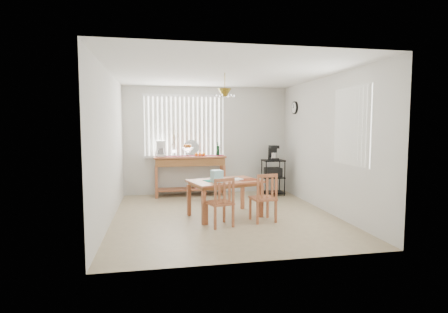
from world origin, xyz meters
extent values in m
cube|color=tan|center=(0.00, 0.00, -0.01)|extent=(4.00, 4.50, 0.01)
cube|color=silver|center=(0.00, 2.30, 1.30)|extent=(4.00, 0.10, 2.60)
cube|color=silver|center=(0.00, -2.30, 1.30)|extent=(4.00, 0.10, 2.60)
cube|color=silver|center=(-2.05, 0.00, 1.30)|extent=(0.10, 4.50, 2.60)
cube|color=silver|center=(2.05, 0.00, 1.30)|extent=(0.10, 4.50, 2.60)
cube|color=white|center=(0.00, 0.00, 2.65)|extent=(4.00, 4.50, 0.10)
cube|color=white|center=(-0.55, 2.25, 1.65)|extent=(1.90, 0.01, 1.40)
cube|color=white|center=(-1.45, 2.23, 1.65)|extent=(0.07, 0.03, 1.40)
cube|color=white|center=(-1.34, 2.23, 1.65)|extent=(0.07, 0.03, 1.40)
cube|color=white|center=(-1.24, 2.23, 1.65)|extent=(0.07, 0.03, 1.40)
cube|color=white|center=(-1.13, 2.23, 1.65)|extent=(0.07, 0.03, 1.40)
cube|color=white|center=(-1.03, 2.23, 1.65)|extent=(0.07, 0.03, 1.40)
cube|color=white|center=(-0.92, 2.23, 1.65)|extent=(0.07, 0.03, 1.40)
cube|color=white|center=(-0.81, 2.23, 1.65)|extent=(0.07, 0.03, 1.40)
cube|color=white|center=(-0.71, 2.23, 1.65)|extent=(0.07, 0.03, 1.40)
cube|color=white|center=(-0.60, 2.23, 1.65)|extent=(0.07, 0.03, 1.40)
cube|color=white|center=(-0.50, 2.23, 1.65)|extent=(0.07, 0.03, 1.40)
cube|color=white|center=(-0.39, 2.23, 1.65)|extent=(0.07, 0.03, 1.40)
cube|color=white|center=(-0.29, 2.23, 1.65)|extent=(0.07, 0.03, 1.40)
cube|color=white|center=(-0.18, 2.23, 1.65)|extent=(0.07, 0.03, 1.40)
cube|color=white|center=(-0.08, 2.23, 1.65)|extent=(0.07, 0.03, 1.40)
cube|color=white|center=(0.03, 2.23, 1.65)|extent=(0.07, 0.03, 1.40)
cube|color=white|center=(0.14, 2.23, 1.65)|extent=(0.07, 0.03, 1.40)
cube|color=white|center=(0.24, 2.23, 1.65)|extent=(0.07, 0.03, 1.40)
cube|color=white|center=(0.35, 2.23, 1.65)|extent=(0.07, 0.03, 1.40)
cube|color=white|center=(-0.55, 2.22, 0.92)|extent=(1.98, 0.06, 0.06)
cube|color=white|center=(-0.55, 2.22, 2.38)|extent=(1.98, 0.06, 0.06)
cube|color=white|center=(2.00, -0.90, 1.65)|extent=(0.01, 1.10, 1.30)
cube|color=white|center=(1.99, -1.40, 1.65)|extent=(0.03, 0.07, 1.30)
cube|color=white|center=(1.99, -1.29, 1.65)|extent=(0.03, 0.07, 1.30)
cube|color=white|center=(1.99, -1.18, 1.65)|extent=(0.03, 0.07, 1.30)
cube|color=white|center=(1.99, -1.07, 1.65)|extent=(0.03, 0.07, 1.30)
cube|color=white|center=(1.99, -0.96, 1.65)|extent=(0.03, 0.07, 1.30)
cube|color=white|center=(1.99, -0.85, 1.65)|extent=(0.03, 0.07, 1.30)
cube|color=white|center=(1.99, -0.74, 1.65)|extent=(0.03, 0.07, 1.30)
cube|color=white|center=(1.99, -0.63, 1.65)|extent=(0.03, 0.07, 1.30)
cube|color=white|center=(1.99, -0.52, 1.65)|extent=(0.03, 0.07, 1.30)
cube|color=white|center=(1.99, -0.41, 1.65)|extent=(0.03, 0.07, 1.30)
cylinder|color=black|center=(1.98, 1.55, 2.08)|extent=(0.04, 0.30, 0.30)
cylinder|color=white|center=(1.95, 1.55, 2.08)|extent=(0.01, 0.25, 0.25)
cylinder|color=olive|center=(0.00, -0.04, 2.43)|extent=(0.01, 0.01, 0.34)
cone|color=olive|center=(0.00, -0.04, 2.25)|extent=(0.24, 0.24, 0.14)
sphere|color=white|center=(0.16, -0.04, 2.19)|extent=(0.05, 0.05, 0.05)
sphere|color=white|center=(0.08, 0.09, 2.19)|extent=(0.05, 0.05, 0.05)
sphere|color=white|center=(-0.08, 0.09, 2.19)|extent=(0.05, 0.05, 0.05)
sphere|color=white|center=(-0.16, -0.04, 2.19)|extent=(0.05, 0.05, 0.05)
sphere|color=white|center=(-0.08, -0.18, 2.19)|extent=(0.05, 0.05, 0.05)
sphere|color=white|center=(0.08, -0.18, 2.19)|extent=(0.05, 0.05, 0.05)
cube|color=#A75C38|center=(-0.45, 1.99, 0.92)|extent=(1.68, 0.47, 0.04)
cube|color=brown|center=(-0.45, 1.99, 0.81)|extent=(1.62, 0.43, 0.17)
cube|color=#A75C38|center=(-1.24, 1.81, 0.36)|extent=(0.06, 0.06, 0.72)
cube|color=#A75C38|center=(0.34, 1.81, 0.36)|extent=(0.06, 0.06, 0.72)
cube|color=#A75C38|center=(-1.24, 2.18, 0.36)|extent=(0.06, 0.06, 0.72)
cube|color=#A75C38|center=(0.34, 2.18, 0.36)|extent=(0.06, 0.06, 0.72)
cube|color=#A75C38|center=(-0.45, 1.99, 0.16)|extent=(1.55, 0.41, 0.03)
cube|color=red|center=(-0.19, 1.99, 0.23)|extent=(0.32, 0.23, 0.11)
cube|color=maroon|center=(-0.45, 1.99, 0.95)|extent=(1.60, 0.26, 0.01)
cube|color=white|center=(-1.12, 1.99, 0.97)|extent=(0.21, 0.25, 0.05)
cube|color=white|center=(-1.12, 2.08, 1.10)|extent=(0.21, 0.08, 0.32)
cube|color=white|center=(-1.12, 1.97, 1.28)|extent=(0.21, 0.23, 0.07)
cylinder|color=white|center=(-1.12, 1.96, 1.07)|extent=(0.14, 0.14, 0.14)
cylinder|color=white|center=(-0.50, 1.97, 1.00)|extent=(0.05, 0.05, 0.11)
cone|color=white|center=(-0.50, 1.97, 1.10)|extent=(0.27, 0.27, 0.09)
sphere|color=#A92A16|center=(-0.45, 1.97, 1.19)|extent=(0.08, 0.08, 0.08)
sphere|color=#A92A16|center=(-0.48, 2.02, 1.19)|extent=(0.08, 0.08, 0.08)
sphere|color=#A92A16|center=(-0.53, 2.02, 1.19)|extent=(0.08, 0.08, 0.08)
sphere|color=#A92A16|center=(-0.55, 1.97, 1.19)|extent=(0.08, 0.08, 0.08)
sphere|color=#A92A16|center=(-0.53, 1.93, 1.19)|extent=(0.08, 0.08, 0.08)
sphere|color=#A92A16|center=(-0.48, 1.93, 1.19)|extent=(0.08, 0.08, 0.08)
sphere|color=orange|center=(-0.30, 1.91, 0.99)|extent=(0.08, 0.08, 0.08)
sphere|color=orange|center=(-0.22, 1.91, 0.99)|extent=(0.08, 0.08, 0.08)
sphere|color=orange|center=(-0.13, 1.91, 0.99)|extent=(0.08, 0.08, 0.08)
cylinder|color=silver|center=(-0.40, 2.19, 1.13)|extent=(0.38, 0.09, 0.37)
cylinder|color=white|center=(-0.82, 2.05, 1.02)|extent=(0.08, 0.08, 0.15)
cylinder|color=#4C3823|center=(-0.82, 2.05, 1.33)|extent=(0.09, 0.04, 0.47)
cylinder|color=#4C3823|center=(-0.82, 2.05, 1.35)|extent=(0.14, 0.06, 0.51)
cylinder|color=#4C3823|center=(-0.82, 2.05, 1.30)|extent=(0.18, 0.08, 0.38)
cylinder|color=#4C3823|center=(-0.82, 2.05, 1.38)|extent=(0.06, 0.03, 0.58)
cylinder|color=#4C3823|center=(-0.82, 2.05, 1.29)|extent=(0.23, 0.10, 0.32)
cylinder|color=black|center=(0.23, 2.05, 1.07)|extent=(0.08, 0.08, 0.24)
cylinder|color=black|center=(0.23, 2.05, 1.23)|extent=(0.03, 0.03, 0.08)
cylinder|color=black|center=(1.29, 1.54, 0.42)|extent=(0.02, 0.02, 0.85)
cylinder|color=black|center=(1.75, 1.54, 0.42)|extent=(0.02, 0.02, 0.85)
cylinder|color=black|center=(1.29, 1.90, 0.42)|extent=(0.02, 0.02, 0.85)
cylinder|color=black|center=(1.75, 1.90, 0.42)|extent=(0.02, 0.02, 0.85)
cube|color=black|center=(1.52, 1.72, 0.83)|extent=(0.50, 0.40, 0.03)
cube|color=black|center=(1.52, 1.72, 0.42)|extent=(0.50, 0.40, 0.02)
cube|color=black|center=(1.52, 1.72, 0.06)|extent=(0.50, 0.40, 0.02)
cube|color=black|center=(1.52, 1.72, 0.55)|extent=(0.38, 0.30, 0.22)
cube|color=black|center=(1.52, 1.70, 0.87)|extent=(0.20, 0.24, 0.05)
cube|color=black|center=(1.52, 1.78, 1.00)|extent=(0.20, 0.08, 0.30)
cube|color=black|center=(1.52, 1.70, 1.16)|extent=(0.20, 0.22, 0.07)
cylinder|color=silver|center=(1.52, 1.69, 0.96)|extent=(0.13, 0.13, 0.13)
cube|color=#A75C38|center=(0.00, -0.04, 0.65)|extent=(1.42, 1.11, 0.04)
cube|color=brown|center=(0.00, -0.04, 0.60)|extent=(1.31, 1.00, 0.05)
cube|color=#A75C38|center=(-0.45, -0.53, 0.29)|extent=(0.08, 0.08, 0.58)
cube|color=#A75C38|center=(0.64, -0.22, 0.29)|extent=(0.08, 0.08, 0.58)
cube|color=#A75C38|center=(-0.64, 0.13, 0.29)|extent=(0.08, 0.08, 0.58)
cube|color=#A75C38|center=(0.46, 0.44, 0.29)|extent=(0.08, 0.08, 0.58)
cube|color=#157A6A|center=(-0.18, -0.05, 0.67)|extent=(0.43, 0.36, 0.01)
cube|color=maroon|center=(0.42, -0.06, 0.67)|extent=(0.43, 0.36, 0.01)
cube|color=white|center=(0.19, -0.04, 0.68)|extent=(0.31, 0.28, 0.02)
cube|color=black|center=(0.15, 0.07, 0.68)|extent=(0.26, 0.10, 0.03)
cube|color=#90CCD2|center=(-0.18, -0.23, 0.77)|extent=(0.22, 0.22, 0.21)
cube|color=#A75C38|center=(-0.20, -0.65, 0.39)|extent=(0.47, 0.47, 0.04)
cube|color=#A75C38|center=(-0.09, -0.45, 0.18)|extent=(0.04, 0.04, 0.37)
cube|color=#A75C38|center=(-0.40, -0.54, 0.18)|extent=(0.04, 0.04, 0.37)
cube|color=#A75C38|center=(0.00, -0.76, 0.18)|extent=(0.04, 0.04, 0.37)
cube|color=#A75C38|center=(-0.31, -0.85, 0.18)|extent=(0.04, 0.04, 0.37)
cube|color=#A75C38|center=(0.01, -0.77, 0.61)|extent=(0.04, 0.04, 0.41)
cube|color=#A75C38|center=(-0.31, -0.86, 0.61)|extent=(0.04, 0.04, 0.41)
cube|color=#A75C38|center=(-0.15, -0.81, 0.79)|extent=(0.34, 0.12, 0.05)
cube|color=#A75C38|center=(-0.06, -0.79, 0.59)|extent=(0.04, 0.03, 0.33)
cube|color=#A75C38|center=(-0.15, -0.81, 0.59)|extent=(0.04, 0.03, 0.33)
cube|color=#A75C38|center=(-0.24, -0.84, 0.59)|extent=(0.04, 0.03, 0.33)
cube|color=#A75C38|center=(0.59, -0.49, 0.40)|extent=(0.43, 0.43, 0.04)
cube|color=#A75C38|center=(0.74, -0.31, 0.19)|extent=(0.04, 0.04, 0.38)
cube|color=#A75C38|center=(0.40, -0.34, 0.19)|extent=(0.04, 0.04, 0.38)
cube|color=#A75C38|center=(0.78, -0.64, 0.19)|extent=(0.04, 0.04, 0.38)
cube|color=#A75C38|center=(0.44, -0.68, 0.19)|extent=(0.04, 0.04, 0.38)
cube|color=#A75C38|center=(0.78, -0.65, 0.63)|extent=(0.04, 0.04, 0.43)
cube|color=#A75C38|center=(0.44, -0.69, 0.63)|extent=(0.04, 0.04, 0.43)
cube|color=#A75C38|center=(0.61, -0.67, 0.82)|extent=(0.36, 0.07, 0.06)
cube|color=#A75C38|center=(0.70, -0.66, 0.61)|extent=(0.04, 0.02, 0.34)
cube|color=#A75C38|center=(0.61, -0.67, 0.61)|extent=(0.04, 0.02, 0.34)
cube|color=#A75C38|center=(0.52, -0.68, 0.61)|extent=(0.04, 0.02, 0.34)
camera|label=1|loc=(-1.18, -6.24, 1.66)|focal=28.00mm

